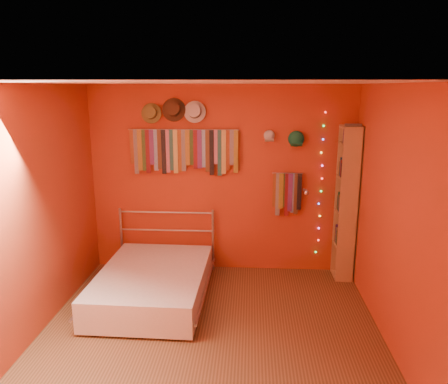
% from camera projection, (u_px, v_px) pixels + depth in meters
% --- Properties ---
extents(ground, '(3.50, 3.50, 0.00)m').
position_uv_depth(ground, '(210.00, 336.00, 4.43)').
color(ground, brown).
rests_on(ground, ground).
extents(back_wall, '(3.50, 0.02, 2.50)m').
position_uv_depth(back_wall, '(221.00, 180.00, 5.83)').
color(back_wall, '#B0371C').
rests_on(back_wall, ground).
extents(right_wall, '(0.02, 3.50, 2.50)m').
position_uv_depth(right_wall, '(397.00, 222.00, 4.03)').
color(right_wall, '#B0371C').
rests_on(right_wall, ground).
extents(left_wall, '(0.02, 3.50, 2.50)m').
position_uv_depth(left_wall, '(30.00, 215.00, 4.24)').
color(left_wall, '#B0371C').
rests_on(left_wall, ground).
extents(ceiling, '(3.50, 3.50, 0.02)m').
position_uv_depth(ceiling, '(208.00, 83.00, 3.84)').
color(ceiling, white).
rests_on(ceiling, back_wall).
extents(tie_rack, '(1.45, 0.03, 0.61)m').
position_uv_depth(tie_rack, '(183.00, 149.00, 5.70)').
color(tie_rack, '#ACACB0').
rests_on(tie_rack, back_wall).
extents(small_tie_rack, '(0.40, 0.03, 0.58)m').
position_uv_depth(small_tie_rack, '(287.00, 192.00, 5.75)').
color(small_tie_rack, '#ACACB0').
rests_on(small_tie_rack, back_wall).
extents(fedora_olive, '(0.26, 0.14, 0.26)m').
position_uv_depth(fedora_olive, '(151.00, 113.00, 5.59)').
color(fedora_olive, olive).
rests_on(fedora_olive, back_wall).
extents(fedora_brown, '(0.30, 0.16, 0.30)m').
position_uv_depth(fedora_brown, '(173.00, 109.00, 5.55)').
color(fedora_brown, '#472A19').
rests_on(fedora_brown, back_wall).
extents(fedora_white, '(0.28, 0.15, 0.28)m').
position_uv_depth(fedora_white, '(194.00, 111.00, 5.54)').
color(fedora_white, beige).
rests_on(fedora_white, back_wall).
extents(cap_white, '(0.16, 0.20, 0.16)m').
position_uv_depth(cap_white, '(269.00, 136.00, 5.60)').
color(cap_white, silver).
rests_on(cap_white, back_wall).
extents(cap_green, '(0.19, 0.24, 0.19)m').
position_uv_depth(cap_green, '(296.00, 139.00, 5.59)').
color(cap_green, '#19744A').
rests_on(cap_green, back_wall).
extents(fairy_lights, '(0.05, 0.02, 1.90)m').
position_uv_depth(fairy_lights, '(321.00, 185.00, 5.72)').
color(fairy_lights, '#FF3333').
rests_on(fairy_lights, back_wall).
extents(reading_lamp, '(0.07, 0.29, 0.09)m').
position_uv_depth(reading_lamp, '(306.00, 192.00, 5.57)').
color(reading_lamp, '#ACACB0').
rests_on(reading_lamp, back_wall).
extents(bookshelf, '(0.25, 0.34, 2.00)m').
position_uv_depth(bookshelf, '(349.00, 203.00, 5.57)').
color(bookshelf, '#B0864F').
rests_on(bookshelf, ground).
extents(bed, '(1.33, 1.80, 0.86)m').
position_uv_depth(bed, '(153.00, 284.00, 5.15)').
color(bed, '#ACACB0').
rests_on(bed, ground).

